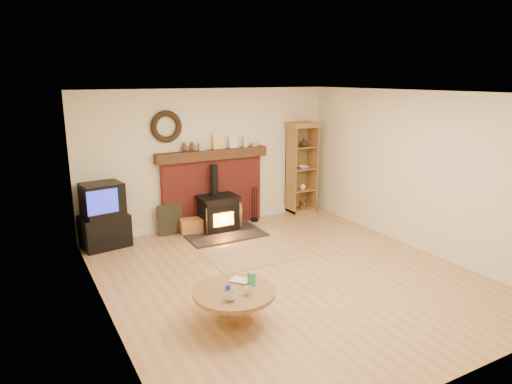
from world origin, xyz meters
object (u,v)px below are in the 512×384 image
wood_stove (219,215)px  curio_cabinet (301,168)px  coffee_table (234,297)px  tv_unit (104,217)px

wood_stove → curio_cabinet: (2.01, 0.29, 0.63)m
wood_stove → curio_cabinet: curio_cabinet is taller
coffee_table → tv_unit: bearing=104.1°
tv_unit → coffee_table: tv_unit is taller
curio_cabinet → coffee_table: curio_cabinet is taller
wood_stove → curio_cabinet: size_ratio=0.73×
curio_cabinet → wood_stove: bearing=-171.9°
curio_cabinet → coffee_table: (-3.20, -3.36, -0.62)m
wood_stove → coffee_table: 3.30m
coffee_table → curio_cabinet: bearing=46.4°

